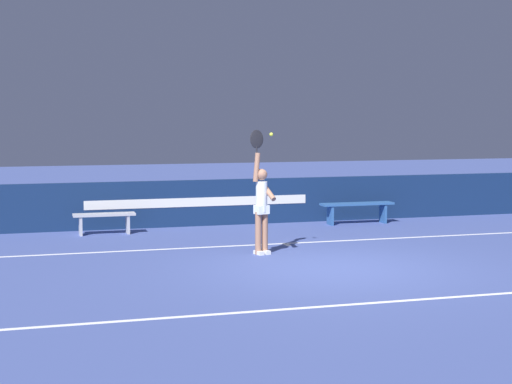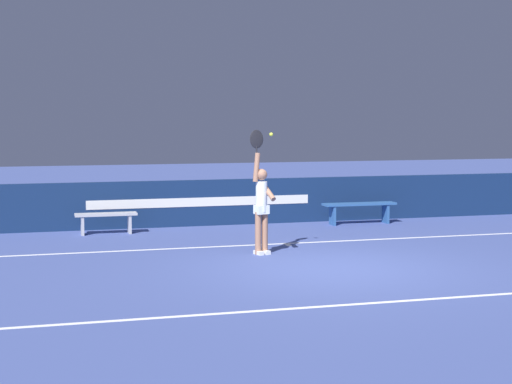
{
  "view_description": "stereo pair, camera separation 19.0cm",
  "coord_description": "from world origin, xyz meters",
  "px_view_note": "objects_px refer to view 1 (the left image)",
  "views": [
    {
      "loc": [
        -5.0,
        -12.16,
        2.52
      ],
      "look_at": [
        -0.86,
        1.81,
        1.14
      ],
      "focal_mm": 55.66,
      "sensor_mm": 36.0,
      "label": 1
    },
    {
      "loc": [
        -4.82,
        -12.22,
        2.52
      ],
      "look_at": [
        -0.86,
        1.81,
        1.14
      ],
      "focal_mm": 55.66,
      "sensor_mm": 36.0,
      "label": 2
    }
  ],
  "objects_px": {
    "tennis_player": "(261,203)",
    "courtside_bench_far": "(104,219)",
    "tennis_ball": "(271,134)",
    "courtside_bench_near": "(357,207)"
  },
  "relations": [
    {
      "from": "tennis_player",
      "to": "tennis_ball",
      "type": "relative_size",
      "value": 33.19
    },
    {
      "from": "courtside_bench_near",
      "to": "tennis_ball",
      "type": "bearing_deg",
      "value": -133.54
    },
    {
      "from": "tennis_player",
      "to": "tennis_ball",
      "type": "distance_m",
      "value": 1.28
    },
    {
      "from": "tennis_player",
      "to": "courtside_bench_far",
      "type": "height_order",
      "value": "tennis_player"
    },
    {
      "from": "tennis_player",
      "to": "tennis_ball",
      "type": "xyz_separation_m",
      "value": [
        0.18,
        -0.03,
        1.26
      ]
    },
    {
      "from": "tennis_ball",
      "to": "courtside_bench_far",
      "type": "distance_m",
      "value": 4.71
    },
    {
      "from": "tennis_ball",
      "to": "tennis_player",
      "type": "bearing_deg",
      "value": 169.71
    },
    {
      "from": "tennis_ball",
      "to": "courtside_bench_near",
      "type": "distance_m",
      "value": 4.99
    },
    {
      "from": "courtside_bench_near",
      "to": "tennis_player",
      "type": "bearing_deg",
      "value": -135.35
    },
    {
      "from": "tennis_player",
      "to": "courtside_bench_near",
      "type": "distance_m",
      "value": 4.78
    }
  ]
}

